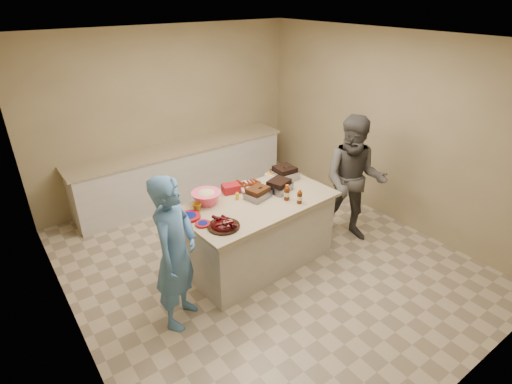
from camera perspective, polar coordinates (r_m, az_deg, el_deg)
room at (r=5.28m, az=0.91°, el=-9.60°), size 4.50×5.00×2.70m
back_counter at (r=6.71m, az=-10.44°, el=2.80°), size 3.60×0.64×0.90m
island at (r=5.25m, az=0.33°, el=-9.89°), size 1.94×1.11×0.89m
rib_platter at (r=4.28m, az=-4.64°, el=-5.00°), size 0.43×0.43×0.14m
pulled_pork_tray at (r=4.83m, az=0.28°, el=-0.87°), size 0.34×0.29×0.09m
brisket_tray at (r=5.02m, az=3.26°, el=0.19°), size 0.37×0.34×0.09m
roasting_pan at (r=5.34m, az=4.09°, el=1.93°), size 0.31×0.31×0.12m
coleslaw_bowl at (r=4.76m, az=-7.04°, el=-1.56°), size 0.38×0.38×0.24m
sausage_plate at (r=5.12m, az=-0.93°, el=0.80°), size 0.34×0.34×0.05m
mac_cheese_dish at (r=5.41m, az=3.08°, el=2.28°), size 0.33×0.28×0.08m
bbq_bottle_a at (r=4.81m, az=4.39°, el=-1.12°), size 0.07×0.07×0.20m
bbq_bottle_b at (r=4.75m, az=6.19°, el=-1.60°), size 0.06×0.06×0.18m
mustard_bottle at (r=4.80m, az=-2.70°, el=-1.08°), size 0.04×0.04×0.11m
sauce_bowl at (r=4.96m, az=-1.21°, el=-0.10°), size 0.15×0.06×0.15m
plate_stack_large at (r=4.49m, az=-9.51°, el=-3.64°), size 0.27×0.27×0.03m
plate_stack_small at (r=4.34m, az=-7.60°, el=-4.67°), size 0.17×0.17×0.02m
plastic_cup at (r=4.60m, az=-8.39°, el=-2.72°), size 0.11×0.10×0.10m
basket_stack at (r=4.98m, az=-3.57°, el=-0.02°), size 0.24×0.20×0.11m
guest_blue at (r=4.57m, az=-10.44°, el=-17.15°), size 1.53×1.68×0.40m
guest_gray at (r=5.88m, az=12.85°, el=-6.14°), size 1.89×1.79×0.67m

